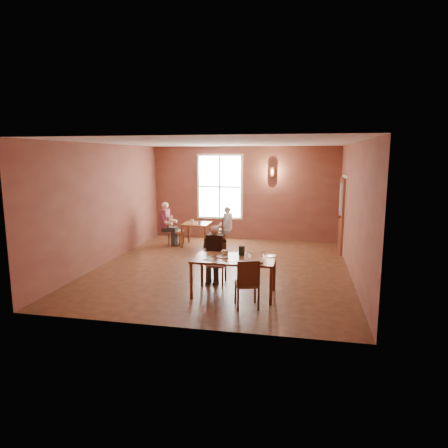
% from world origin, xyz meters
% --- Properties ---
extents(ground, '(6.00, 7.00, 0.01)m').
position_xyz_m(ground, '(0.00, 0.00, 0.00)').
color(ground, brown).
rests_on(ground, ground).
extents(wall_back, '(6.00, 0.04, 3.00)m').
position_xyz_m(wall_back, '(0.00, 3.50, 1.50)').
color(wall_back, brown).
rests_on(wall_back, ground).
extents(wall_front, '(6.00, 0.04, 3.00)m').
position_xyz_m(wall_front, '(0.00, -3.50, 1.50)').
color(wall_front, brown).
rests_on(wall_front, ground).
extents(wall_left, '(0.04, 7.00, 3.00)m').
position_xyz_m(wall_left, '(-3.00, 0.00, 1.50)').
color(wall_left, brown).
rests_on(wall_left, ground).
extents(wall_right, '(0.04, 7.00, 3.00)m').
position_xyz_m(wall_right, '(3.00, 0.00, 1.50)').
color(wall_right, brown).
rests_on(wall_right, ground).
extents(ceiling, '(6.00, 7.00, 0.04)m').
position_xyz_m(ceiling, '(0.00, 0.00, 3.00)').
color(ceiling, white).
rests_on(ceiling, wall_back).
extents(window, '(1.36, 0.10, 1.96)m').
position_xyz_m(window, '(-0.80, 3.45, 1.70)').
color(window, white).
rests_on(window, wall_back).
extents(door, '(0.12, 1.04, 2.10)m').
position_xyz_m(door, '(2.94, 2.30, 1.05)').
color(door, maroon).
rests_on(door, ground).
extents(wall_sconce, '(0.16, 0.16, 0.28)m').
position_xyz_m(wall_sconce, '(0.90, 3.40, 2.20)').
color(wall_sconce, brown).
rests_on(wall_sconce, wall_back).
extents(main_table, '(1.59, 0.89, 0.74)m').
position_xyz_m(main_table, '(0.61, -1.83, 0.37)').
color(main_table, brown).
rests_on(main_table, ground).
extents(chair_diner_main, '(0.38, 0.38, 0.85)m').
position_xyz_m(chair_diner_main, '(0.11, -1.18, 0.42)').
color(chair_diner_main, '#3D1F13').
rests_on(chair_diner_main, ground).
extents(diner_main, '(0.47, 0.47, 1.17)m').
position_xyz_m(diner_main, '(0.11, -1.21, 0.59)').
color(diner_main, '#35201A').
rests_on(diner_main, ground).
extents(chair_empty, '(0.50, 0.50, 0.91)m').
position_xyz_m(chair_empty, '(0.95, -2.42, 0.45)').
color(chair_empty, brown).
rests_on(chair_empty, ground).
extents(plate_food, '(0.25, 0.25, 0.03)m').
position_xyz_m(plate_food, '(0.38, -1.81, 0.76)').
color(plate_food, white).
rests_on(plate_food, main_table).
extents(sandwich, '(0.12, 0.12, 0.10)m').
position_xyz_m(sandwich, '(0.42, -1.74, 0.80)').
color(sandwich, '#D9AF5B').
rests_on(sandwich, main_table).
extents(goblet_b, '(0.09, 0.09, 0.19)m').
position_xyz_m(goblet_b, '(1.18, -1.92, 0.84)').
color(goblet_b, silver).
rests_on(goblet_b, main_table).
extents(goblet_c, '(0.10, 0.10, 0.19)m').
position_xyz_m(goblet_c, '(0.93, -2.02, 0.84)').
color(goblet_c, white).
rests_on(goblet_c, main_table).
extents(menu_stand, '(0.12, 0.06, 0.19)m').
position_xyz_m(menu_stand, '(0.72, -1.60, 0.84)').
color(menu_stand, '#24392B').
rests_on(menu_stand, main_table).
extents(knife, '(0.20, 0.04, 0.00)m').
position_xyz_m(knife, '(0.55, -2.06, 0.75)').
color(knife, silver).
rests_on(knife, main_table).
extents(napkin, '(0.21, 0.21, 0.01)m').
position_xyz_m(napkin, '(0.15, -2.04, 0.75)').
color(napkin, white).
rests_on(napkin, main_table).
extents(side_plate, '(0.20, 0.20, 0.01)m').
position_xyz_m(side_plate, '(1.32, -1.59, 0.75)').
color(side_plate, silver).
rests_on(side_plate, main_table).
extents(sunglasses, '(0.12, 0.04, 0.02)m').
position_xyz_m(sunglasses, '(1.14, -2.12, 0.75)').
color(sunglasses, black).
rests_on(sunglasses, main_table).
extents(second_table, '(0.79, 0.79, 0.69)m').
position_xyz_m(second_table, '(-1.25, 2.21, 0.35)').
color(second_table, brown).
rests_on(second_table, ground).
extents(chair_diner_white, '(0.41, 0.41, 0.93)m').
position_xyz_m(chair_diner_white, '(-0.60, 2.21, 0.46)').
color(chair_diner_white, '#422113').
rests_on(chair_diner_white, ground).
extents(diner_white, '(0.47, 0.47, 1.17)m').
position_xyz_m(diner_white, '(-0.57, 2.21, 0.58)').
color(diner_white, white).
rests_on(diner_white, ground).
extents(chair_diner_maroon, '(0.39, 0.39, 0.88)m').
position_xyz_m(chair_diner_maroon, '(-1.90, 2.21, 0.44)').
color(chair_diner_maroon, '#562D17').
rests_on(chair_diner_maroon, ground).
extents(diner_maroon, '(0.51, 0.51, 1.27)m').
position_xyz_m(diner_maroon, '(-1.93, 2.21, 0.64)').
color(diner_maroon, maroon).
rests_on(diner_maroon, ground).
extents(cup_a, '(0.14, 0.14, 0.09)m').
position_xyz_m(cup_a, '(-1.12, 2.11, 0.74)').
color(cup_a, white).
rests_on(cup_a, second_table).
extents(cup_b, '(0.13, 0.13, 0.09)m').
position_xyz_m(cup_b, '(-1.40, 2.30, 0.74)').
color(cup_b, silver).
rests_on(cup_b, second_table).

